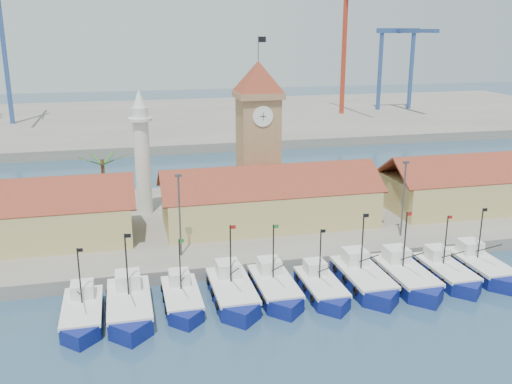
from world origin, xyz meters
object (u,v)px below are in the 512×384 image
object	(u,v)px
boat_0	(82,315)
minaret	(142,152)
boat_5	(322,289)
clock_tower	(258,133)

from	to	relation	value
boat_0	minaret	size ratio (longest dim) A/B	0.58
boat_5	minaret	xyz separation A→B (m)	(-15.59, 25.91, 9.01)
boat_5	minaret	size ratio (longest dim) A/B	0.56
boat_0	clock_tower	world-z (taller)	clock_tower
boat_5	clock_tower	size ratio (longest dim) A/B	0.40
clock_tower	boat_5	bearing A→B (deg)	-88.59
boat_0	boat_5	distance (m)	22.47
boat_0	boat_5	world-z (taller)	boat_0
clock_tower	minaret	bearing A→B (deg)	172.39
boat_0	minaret	xyz separation A→B (m)	(6.88, 25.98, 8.99)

